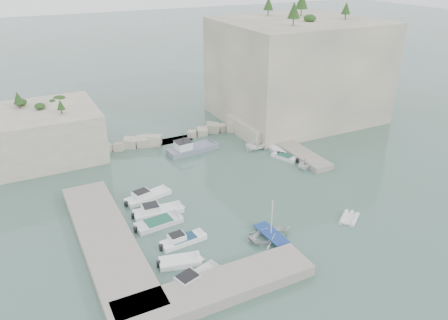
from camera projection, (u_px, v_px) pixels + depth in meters
name	position (u px, v px, depth m)	size (l,w,h in m)	color
ground	(247.00, 202.00, 52.40)	(400.00, 400.00, 0.00)	#44675A
cliff_east	(297.00, 70.00, 76.75)	(26.00, 22.00, 17.00)	beige
cliff_terrace	(261.00, 127.00, 71.71)	(8.00, 10.00, 2.50)	beige
outcrop_west	(41.00, 134.00, 62.90)	(16.00, 14.00, 7.00)	beige
quay_west	(106.00, 240.00, 44.41)	(5.00, 24.00, 1.10)	#9E9689
quay_south	(218.00, 288.00, 37.99)	(18.00, 4.00, 1.10)	#9E9689
ledge_east	(292.00, 148.00, 65.82)	(3.00, 16.00, 0.80)	#9E9689
breakwater	(173.00, 136.00, 69.44)	(28.00, 3.00, 1.40)	beige
motorboat_a	(148.00, 198.00, 53.10)	(6.21, 1.85, 1.40)	white
motorboat_b	(159.00, 213.00, 50.01)	(6.15, 2.01, 1.40)	white
motorboat_c	(159.00, 225.00, 47.89)	(5.66, 2.06, 0.70)	silver
motorboat_d	(183.00, 243.00, 44.93)	(5.22, 1.55, 1.40)	white
motorboat_e	(180.00, 264.00, 41.86)	(4.36, 1.78, 0.70)	white
motorboat_f	(195.00, 283.00, 39.45)	(6.22, 1.85, 1.40)	silver
rowboat	(271.00, 237.00, 45.75)	(3.47, 4.86, 1.01)	silver
inflatable_dinghy	(349.00, 220.00, 48.79)	(3.19, 1.55, 0.44)	silver
tender_east_a	(306.00, 168.00, 60.61)	(2.87, 3.33, 1.75)	white
tender_east_b	(285.00, 159.00, 63.37)	(4.25, 1.45, 0.70)	silver
tender_east_c	(276.00, 151.00, 65.83)	(4.37, 1.41, 0.70)	silver
tender_east_d	(257.00, 150.00, 66.34)	(1.56, 4.14, 1.60)	white
work_boat	(193.00, 152.00, 65.72)	(8.62, 2.55, 2.20)	slate
rowboat_mast	(272.00, 216.00, 44.64)	(0.10, 0.10, 4.20)	white
vegetation	(270.00, 15.00, 71.75)	(53.48, 13.88, 13.40)	#1E4219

